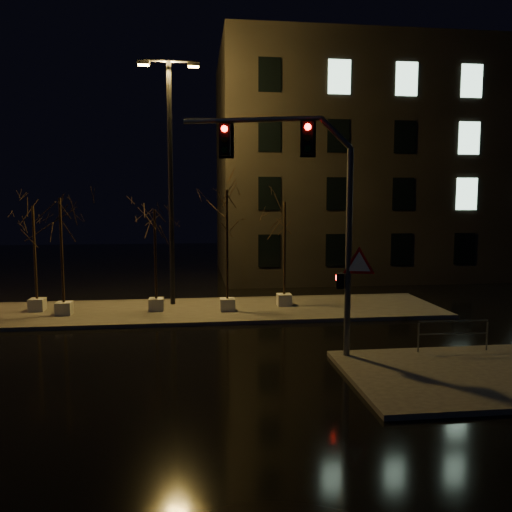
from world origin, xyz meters
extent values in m
plane|color=black|center=(0.00, 0.00, 0.00)|extent=(90.00, 90.00, 0.00)
cube|color=#403E39|center=(0.00, 6.00, 0.07)|extent=(22.00, 5.00, 0.15)
cube|color=#403E39|center=(7.50, -3.50, 0.07)|extent=(7.00, 5.00, 0.15)
cube|color=black|center=(14.00, 18.00, 7.50)|extent=(25.00, 12.00, 15.00)
cube|color=#B8B6AC|center=(-7.33, 6.52, 0.43)|extent=(0.65, 0.65, 0.55)
cylinder|color=black|center=(-7.33, 6.52, 2.77)|extent=(0.11, 0.11, 4.14)
cube|color=#B8B6AC|center=(-5.94, 5.58, 0.43)|extent=(0.65, 0.65, 0.55)
cylinder|color=black|center=(-5.94, 5.58, 2.94)|extent=(0.11, 0.11, 4.48)
cube|color=#B8B6AC|center=(-2.03, 5.96, 0.43)|extent=(0.65, 0.65, 0.55)
cylinder|color=black|center=(-2.03, 5.96, 2.69)|extent=(0.11, 0.11, 3.97)
cube|color=#B8B6AC|center=(1.15, 5.55, 0.43)|extent=(0.65, 0.65, 0.55)
cylinder|color=black|center=(1.15, 5.55, 3.12)|extent=(0.11, 0.11, 4.85)
cube|color=#B8B6AC|center=(3.88, 6.32, 0.43)|extent=(0.65, 0.65, 0.55)
cylinder|color=black|center=(3.88, 6.32, 2.87)|extent=(0.11, 0.11, 4.33)
cylinder|color=#56595E|center=(4.50, -1.50, 3.40)|extent=(0.19, 0.19, 6.49)
cylinder|color=#56595E|center=(1.54, -0.68, 7.55)|extent=(4.21, 1.31, 0.15)
cube|color=black|center=(3.25, -1.15, 6.96)|extent=(0.38, 0.32, 0.97)
cube|color=black|center=(0.75, -0.46, 6.96)|extent=(0.38, 0.32, 0.97)
cube|color=black|center=(4.27, -1.44, 2.53)|extent=(0.28, 0.25, 0.49)
cone|color=red|center=(4.80, -1.64, 3.07)|extent=(1.09, 0.33, 1.13)
sphere|color=#FF0C07|center=(4.50, -1.50, 7.28)|extent=(0.19, 0.19, 0.19)
cylinder|color=black|center=(-1.36, 7.31, 5.77)|extent=(0.22, 0.22, 11.25)
cylinder|color=black|center=(-1.36, 7.31, 11.40)|extent=(2.48, 0.12, 0.11)
cube|color=gold|center=(-2.48, 7.31, 11.23)|extent=(0.56, 0.32, 0.22)
cube|color=gold|center=(-0.23, 7.32, 11.23)|extent=(0.56, 0.32, 0.22)
cylinder|color=#56595E|center=(6.91, -1.46, 0.63)|extent=(0.05, 0.05, 0.95)
cylinder|color=#56595E|center=(9.23, -1.54, 0.63)|extent=(0.05, 0.05, 0.95)
cylinder|color=#56595E|center=(8.07, -1.50, 1.16)|extent=(2.33, 0.12, 0.04)
cylinder|color=#56595E|center=(8.07, -1.50, 0.73)|extent=(2.33, 0.12, 0.04)
camera|label=1|loc=(-0.21, -16.50, 4.99)|focal=35.00mm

